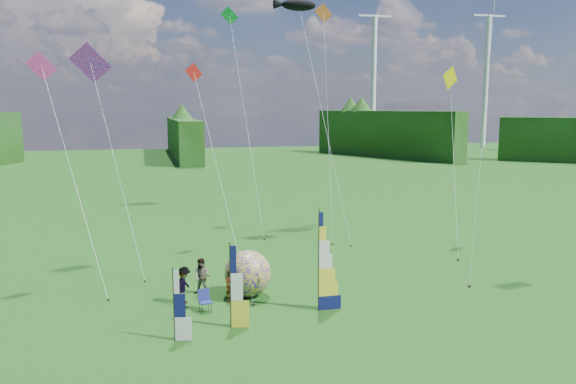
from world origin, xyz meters
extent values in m
plane|color=#29611F|center=(0.00, 0.00, 0.00)|extent=(220.00, 220.00, 0.00)
sphere|color=#0F0095|center=(-2.68, 5.59, 1.18)|extent=(2.77, 2.77, 2.36)
imported|color=#66594C|center=(-3.65, 4.93, 0.78)|extent=(0.67, 0.55, 1.57)
imported|color=#66594C|center=(-4.89, 6.41, 0.94)|extent=(1.01, 0.83, 1.87)
imported|color=#66594C|center=(-5.88, 5.29, 0.91)|extent=(0.84, 1.26, 1.83)
imported|color=#66594C|center=(-3.20, 6.32, 0.81)|extent=(1.02, 0.60, 1.62)
camera|label=1|loc=(-7.58, -21.34, 9.49)|focal=35.00mm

